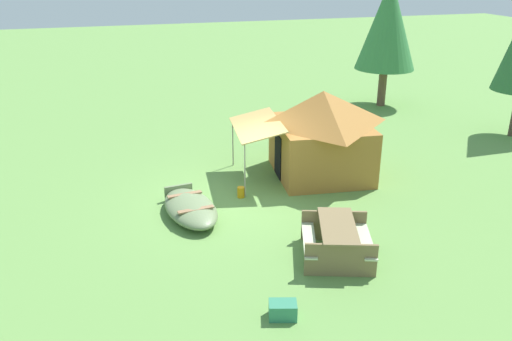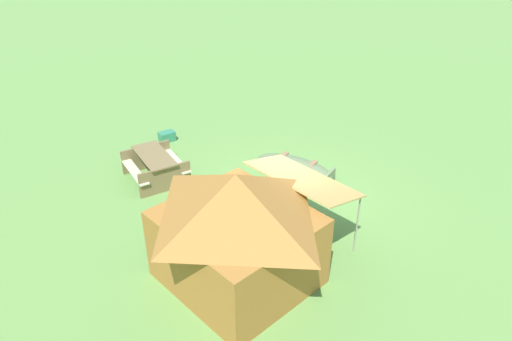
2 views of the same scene
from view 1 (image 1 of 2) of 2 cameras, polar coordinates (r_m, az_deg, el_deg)
The scene contains 7 objects.
ground_plane at distance 13.88m, azimuth -1.90°, elevation -3.00°, with size 80.00×80.00×0.00m, color #649247.
beached_rowboat at distance 12.95m, azimuth -7.14°, elevation -4.01°, with size 2.44×1.41×0.43m.
canvas_cabin_tent at distance 15.07m, azimuth 7.09°, elevation 4.15°, with size 3.24×4.13×2.48m.
picnic_table at distance 11.18m, azimuth 8.80°, elevation -7.18°, with size 2.02×1.89×0.76m.
cooler_box at distance 9.53m, azimuth 2.92°, elevation -14.89°, with size 0.49×0.33×0.30m, color #317F5D.
fuel_can at distance 13.86m, azimuth -1.66°, elevation -2.37°, with size 0.19×0.19×0.29m, color orange.
pine_tree_side at distance 22.75m, azimuth 14.12°, elevation 15.16°, with size 2.46×2.46×5.25m.
Camera 1 is at (12.15, -3.22, 5.88)m, focal length 36.86 mm.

